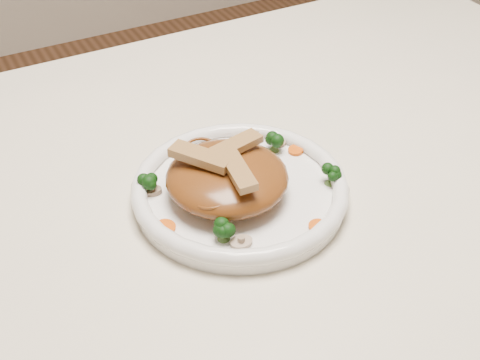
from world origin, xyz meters
name	(u,v)px	position (x,y,z in m)	size (l,w,h in m)	color
table	(265,219)	(0.00, 0.00, 0.65)	(1.20, 0.80, 0.75)	beige
plate	(240,195)	(-0.07, -0.05, 0.76)	(0.25, 0.25, 0.02)	white
noodle_mound	(227,177)	(-0.08, -0.05, 0.79)	(0.14, 0.14, 0.05)	brown
chicken_a	(236,145)	(-0.07, -0.04, 0.82)	(0.06, 0.02, 0.01)	#AD8651
chicken_b	(201,157)	(-0.11, -0.04, 0.82)	(0.07, 0.02, 0.01)	#AD8651
chicken_c	(238,171)	(-0.09, -0.08, 0.82)	(0.07, 0.02, 0.01)	#AD8651
broccoli_0	(274,140)	(0.01, 0.00, 0.78)	(0.03, 0.03, 0.03)	black
broccoli_1	(147,182)	(-0.16, 0.00, 0.78)	(0.03, 0.03, 0.03)	black
broccoli_2	(223,230)	(-0.12, -0.12, 0.78)	(0.02, 0.02, 0.03)	black
broccoli_3	(331,174)	(0.03, -0.09, 0.78)	(0.03, 0.03, 0.03)	black
carrot_0	(239,146)	(-0.03, 0.02, 0.77)	(0.02, 0.02, 0.01)	#EF6008
carrot_1	(166,227)	(-0.17, -0.07, 0.77)	(0.02, 0.02, 0.01)	#EF6008
carrot_2	(296,150)	(0.03, -0.02, 0.77)	(0.02, 0.02, 0.01)	#EF6008
carrot_3	(189,163)	(-0.10, 0.02, 0.77)	(0.02, 0.02, 0.01)	#EF6008
carrot_4	(318,226)	(-0.02, -0.15, 0.77)	(0.02, 0.02, 0.01)	#EF6008
mushroom_0	(241,242)	(-0.11, -0.13, 0.77)	(0.02, 0.02, 0.01)	tan
mushroom_1	(278,140)	(0.02, 0.01, 0.77)	(0.03, 0.03, 0.01)	tan
mushroom_2	(153,191)	(-0.16, -0.01, 0.77)	(0.02, 0.02, 0.01)	tan
mushroom_3	(256,137)	(0.00, 0.03, 0.77)	(0.02, 0.02, 0.01)	tan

